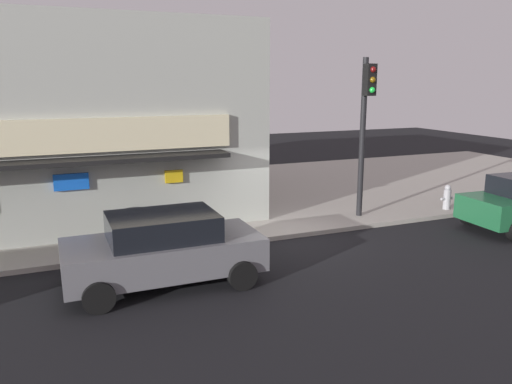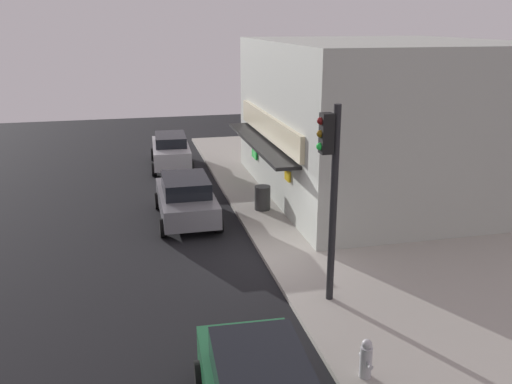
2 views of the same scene
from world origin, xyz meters
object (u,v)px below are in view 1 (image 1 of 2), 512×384
object	(u,v)px
traffic_light	(365,116)
fire_hydrant	(447,197)
pedestrian	(133,198)
parked_car_grey	(164,248)
trash_can	(136,226)

from	to	relation	value
traffic_light	fire_hydrant	size ratio (longest dim) A/B	5.92
pedestrian	parked_car_grey	xyz separation A→B (m)	(-0.00, -4.01, -0.26)
parked_car_grey	traffic_light	bearing A→B (deg)	21.46
pedestrian	parked_car_grey	world-z (taller)	pedestrian
fire_hydrant	pedestrian	bearing A→B (deg)	171.13
fire_hydrant	trash_can	world-z (taller)	trash_can
fire_hydrant	parked_car_grey	xyz separation A→B (m)	(-10.23, -2.41, 0.29)
traffic_light	trash_can	bearing A→B (deg)	179.10
parked_car_grey	pedestrian	bearing A→B (deg)	89.93
traffic_light	trash_can	world-z (taller)	traffic_light
trash_can	parked_car_grey	distance (m)	2.88
parked_car_grey	trash_can	bearing A→B (deg)	92.59
fire_hydrant	trash_can	distance (m)	10.37
trash_can	pedestrian	bearing A→B (deg)	83.25
traffic_light	trash_can	xyz separation A→B (m)	(-7.14, 0.11, -2.74)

